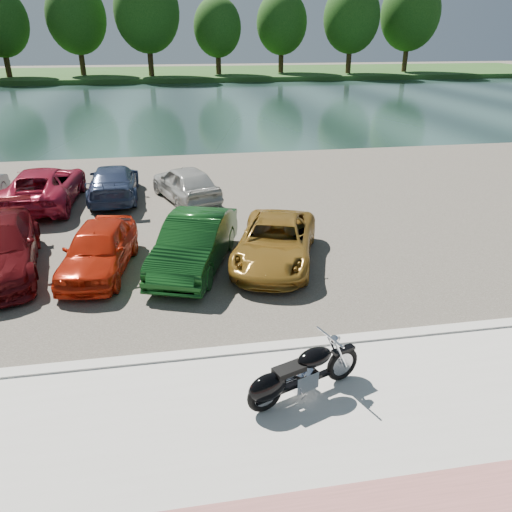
{
  "coord_description": "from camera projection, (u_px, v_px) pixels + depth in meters",
  "views": [
    {
      "loc": [
        -1.3,
        -6.34,
        5.99
      ],
      "look_at": [
        0.54,
        4.33,
        1.1
      ],
      "focal_mm": 35.0,
      "sensor_mm": 36.0,
      "label": 1
    }
  ],
  "objects": [
    {
      "name": "kerb",
      "position": [
        250.0,
        351.0,
        10.13
      ],
      "size": [
        60.0,
        0.3,
        0.14
      ],
      "primitive_type": "cube",
      "color": "beige",
      "rests_on": "ground"
    },
    {
      "name": "far_trees",
      "position": [
        205.0,
        18.0,
        65.03
      ],
      "size": [
        70.25,
        10.68,
        12.52
      ],
      "color": "#322312",
      "rests_on": "far_bank"
    },
    {
      "name": "promenade",
      "position": [
        281.0,
        467.0,
        7.44
      ],
      "size": [
        60.0,
        6.0,
        0.1
      ],
      "primitive_type": "cube",
      "color": "beige",
      "rests_on": "ground"
    },
    {
      "name": "car_5",
      "position": [
        194.0,
        243.0,
        13.51
      ],
      "size": [
        2.85,
        4.59,
        1.43
      ],
      "primitive_type": "imported",
      "rotation": [
        0.0,
        0.0,
        -0.33
      ],
      "color": "#113F15",
      "rests_on": "parking_lot"
    },
    {
      "name": "car_4",
      "position": [
        99.0,
        249.0,
        13.28
      ],
      "size": [
        2.1,
        4.06,
        1.32
      ],
      "primitive_type": "imported",
      "rotation": [
        0.0,
        0.0,
        -0.14
      ],
      "color": "red",
      "rests_on": "parking_lot"
    },
    {
      "name": "car_6",
      "position": [
        275.0,
        242.0,
        13.83
      ],
      "size": [
        3.34,
        4.84,
        1.23
      ],
      "primitive_type": "imported",
      "rotation": [
        0.0,
        0.0,
        -0.32
      ],
      "color": "olive",
      "rests_on": "parking_lot"
    },
    {
      "name": "car_12",
      "position": [
        185.0,
        183.0,
        18.94
      ],
      "size": [
        2.83,
        4.28,
        1.35
      ],
      "primitive_type": "imported",
      "rotation": [
        0.0,
        0.0,
        3.48
      ],
      "color": "#B7B7B2",
      "rests_on": "parking_lot"
    },
    {
      "name": "parking_lot",
      "position": [
        211.0,
        210.0,
        18.23
      ],
      "size": [
        60.0,
        18.0,
        0.04
      ],
      "primitive_type": "cube",
      "color": "#423D35",
      "rests_on": "ground"
    },
    {
      "name": "river",
      "position": [
        182.0,
        105.0,
        44.28
      ],
      "size": [
        120.0,
        40.0,
        0.0
      ],
      "primitive_type": "cube",
      "color": "black",
      "rests_on": "ground"
    },
    {
      "name": "car_10",
      "position": [
        44.0,
        186.0,
        18.46
      ],
      "size": [
        2.5,
        5.15,
        1.41
      ],
      "primitive_type": "imported",
      "rotation": [
        0.0,
        0.0,
        3.11
      ],
      "color": "maroon",
      "rests_on": "parking_lot"
    },
    {
      "name": "motorcycle",
      "position": [
        295.0,
        376.0,
        8.59
      ],
      "size": [
        2.24,
        1.09,
        1.05
      ],
      "rotation": [
        0.0,
        0.0,
        0.36
      ],
      "color": "black",
      "rests_on": "promenade"
    },
    {
      "name": "far_bank",
      "position": [
        174.0,
        74.0,
        72.89
      ],
      "size": [
        120.0,
        24.0,
        0.6
      ],
      "primitive_type": "cube",
      "color": "#244217",
      "rests_on": "ground"
    },
    {
      "name": "car_11",
      "position": [
        114.0,
        182.0,
        19.19
      ],
      "size": [
        1.92,
        4.49,
        1.29
      ],
      "primitive_type": "imported",
      "rotation": [
        0.0,
        0.0,
        3.17
      ],
      "color": "navy",
      "rests_on": "parking_lot"
    },
    {
      "name": "ground",
      "position": [
        268.0,
        423.0,
        8.36
      ],
      "size": [
        200.0,
        200.0,
        0.0
      ],
      "primitive_type": "plane",
      "color": "#595447",
      "rests_on": "ground"
    }
  ]
}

